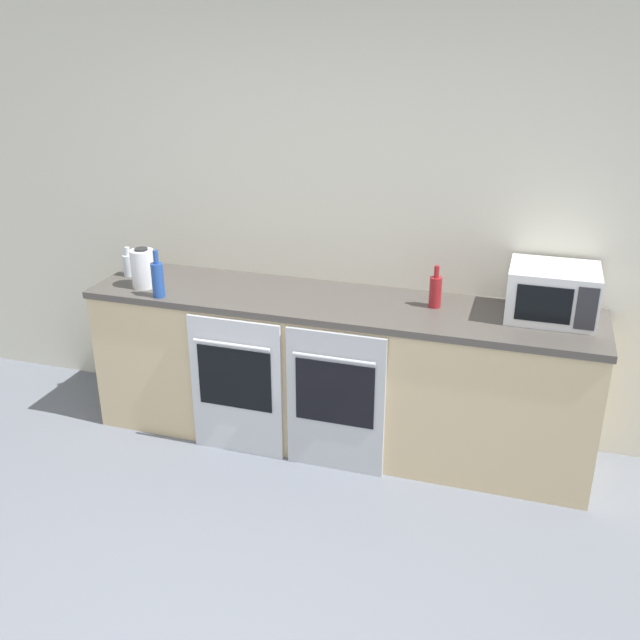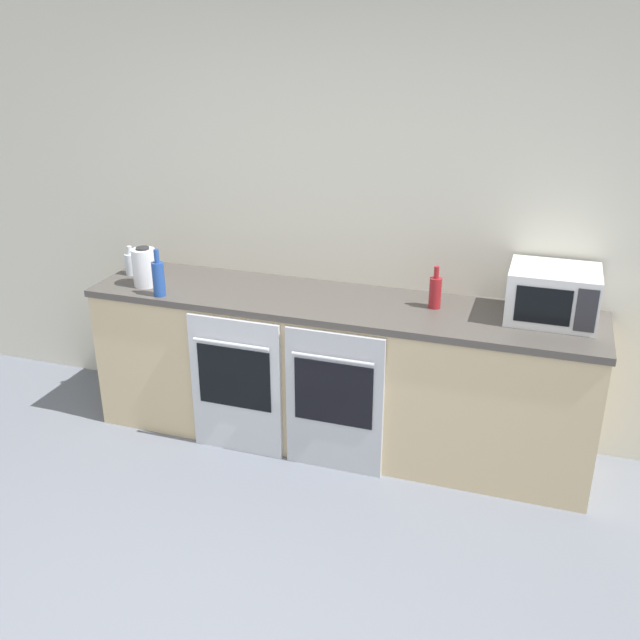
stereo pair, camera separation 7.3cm
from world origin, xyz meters
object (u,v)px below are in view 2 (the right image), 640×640
at_px(microwave, 553,294).
at_px(bottle_red, 435,292).
at_px(oven_left, 236,386).
at_px(bottle_clear, 131,263).
at_px(bottle_blue, 159,278).
at_px(kettle, 144,267).
at_px(oven_right, 334,402).

bearing_deg(microwave, bottle_red, -177.24).
relative_size(oven_left, microwave, 1.85).
bearing_deg(bottle_red, bottle_clear, -178.90).
bearing_deg(bottle_blue, microwave, 9.08).
distance_m(microwave, kettle, 2.36).
bearing_deg(microwave, bottle_blue, -170.92).
bearing_deg(kettle, oven_left, -16.87).
distance_m(bottle_blue, kettle, 0.21).
xyz_separation_m(bottle_blue, bottle_clear, (-0.37, 0.28, -0.04)).
relative_size(oven_right, bottle_blue, 3.05).
bearing_deg(bottle_red, oven_left, -159.66).
height_order(microwave, bottle_clear, microwave).
xyz_separation_m(bottle_red, kettle, (-1.73, -0.19, 0.02)).
distance_m(bottle_red, bottle_clear, 1.93).
bearing_deg(oven_left, bottle_red, 20.34).
bearing_deg(oven_right, bottle_clear, 166.28).
xyz_separation_m(bottle_red, bottle_clear, (-1.93, -0.04, -0.02)).
height_order(oven_right, microwave, microwave).
height_order(oven_left, kettle, kettle).
relative_size(oven_left, kettle, 3.55).
height_order(microwave, kettle, microwave).
bearing_deg(oven_right, bottle_blue, 176.04).
height_order(microwave, bottle_red, microwave).
bearing_deg(bottle_red, bottle_blue, -168.46).
distance_m(oven_right, bottle_red, 0.84).
bearing_deg(kettle, bottle_red, 6.36).
height_order(oven_right, bottle_red, bottle_red).
relative_size(oven_left, oven_right, 1.00).
bearing_deg(oven_left, bottle_blue, 171.30).
height_order(oven_left, bottle_red, bottle_red).
xyz_separation_m(oven_right, bottle_red, (0.46, 0.39, 0.57)).
distance_m(oven_left, kettle, 0.92).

